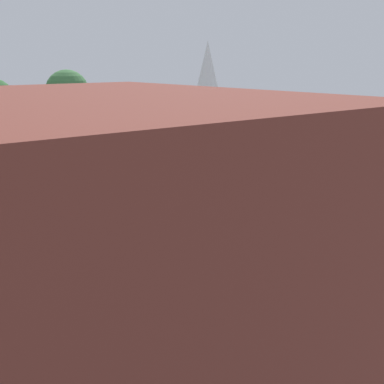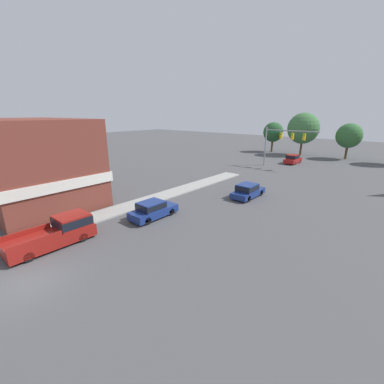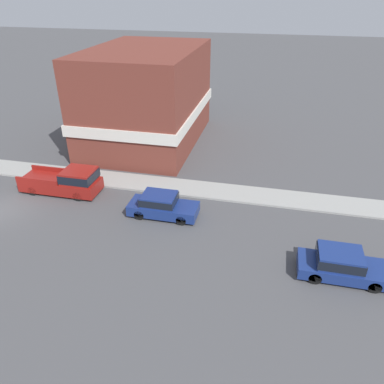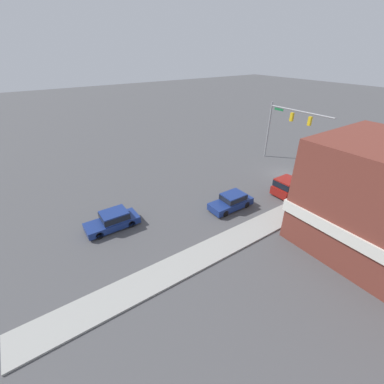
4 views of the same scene
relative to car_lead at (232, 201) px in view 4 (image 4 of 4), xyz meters
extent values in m
plane|color=#4C4C4F|center=(1.87, -10.67, -0.80)|extent=(200.00, 200.00, 0.00)
cube|color=#9E9E99|center=(-3.83, -10.67, -0.73)|extent=(2.40, 60.00, 0.14)
cylinder|color=gray|center=(7.68, -13.46, 3.05)|extent=(0.22, 0.22, 7.68)
cylinder|color=gray|center=(3.29, -13.46, 6.39)|extent=(8.78, 0.18, 0.18)
cube|color=gold|center=(4.35, -13.46, 5.52)|extent=(0.36, 0.36, 1.05)
sphere|color=red|center=(4.35, -13.66, 5.84)|extent=(0.22, 0.22, 0.22)
cube|color=gold|center=(1.83, -13.46, 5.52)|extent=(0.36, 0.36, 1.05)
sphere|color=red|center=(1.83, -13.66, 5.84)|extent=(0.22, 0.22, 0.22)
cube|color=#196B38|center=(6.48, -13.46, 6.10)|extent=(1.40, 0.04, 0.30)
cylinder|color=black|center=(-0.80, 1.50, -0.47)|extent=(0.22, 0.66, 0.66)
cylinder|color=black|center=(0.80, 1.50, -0.47)|extent=(0.22, 0.66, 0.66)
cylinder|color=black|center=(-0.80, -1.28, -0.47)|extent=(0.22, 0.66, 0.66)
cylinder|color=black|center=(0.80, -1.28, -0.47)|extent=(0.22, 0.66, 0.66)
cube|color=navy|center=(0.00, 0.11, -0.27)|extent=(1.82, 4.49, 0.68)
cube|color=navy|center=(0.00, -0.16, 0.40)|extent=(1.67, 2.15, 0.68)
cube|color=black|center=(0.00, -0.16, 0.40)|extent=(1.69, 2.24, 0.47)
cylinder|color=black|center=(2.66, 12.24, -0.47)|extent=(0.22, 0.66, 0.66)
cylinder|color=black|center=(4.35, 12.24, -0.47)|extent=(0.22, 0.66, 0.66)
cylinder|color=black|center=(2.66, 9.41, -0.47)|extent=(0.22, 0.66, 0.66)
cylinder|color=black|center=(4.35, 9.41, -0.47)|extent=(0.22, 0.66, 0.66)
cube|color=navy|center=(3.50, 10.82, -0.31)|extent=(1.91, 4.57, 0.61)
cube|color=navy|center=(3.50, 10.55, 0.37)|extent=(1.76, 2.19, 0.75)
cube|color=black|center=(3.50, 10.55, 0.37)|extent=(1.78, 2.28, 0.52)
cylinder|color=black|center=(-2.32, -6.27, -0.47)|extent=(0.22, 0.66, 0.66)
cylinder|color=black|center=(-0.48, -6.27, -0.47)|extent=(0.22, 0.66, 0.66)
cylinder|color=black|center=(-2.32, -9.82, -0.47)|extent=(0.22, 0.66, 0.66)
cylinder|color=black|center=(-0.48, -9.82, -0.47)|extent=(0.22, 0.66, 0.66)
cube|color=maroon|center=(-1.40, -8.04, -0.19)|extent=(2.07, 5.72, 0.85)
cube|color=maroon|center=(-1.40, -6.47, 0.67)|extent=(1.96, 2.17, 0.87)
cube|color=black|center=(-1.40, -6.47, 0.67)|extent=(1.98, 2.26, 0.61)
cube|color=maroon|center=(-2.37, -9.28, 0.41)|extent=(0.12, 3.24, 0.35)
cube|color=maroon|center=(-0.43, -9.28, 0.41)|extent=(0.12, 3.24, 0.35)
cylinder|color=orange|center=(-2.03, -16.48, -0.30)|extent=(0.55, 0.55, 0.98)
cylinder|color=white|center=(-2.03, -16.48, -0.25)|extent=(0.57, 0.57, 0.18)
camera|label=1|loc=(-13.85, -13.68, 8.27)|focal=50.00mm
camera|label=2|loc=(16.54, -13.83, 8.16)|focal=24.00mm
camera|label=3|loc=(19.69, 6.54, 12.66)|focal=35.00mm
camera|label=4|loc=(-15.52, 15.36, 13.12)|focal=24.00mm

